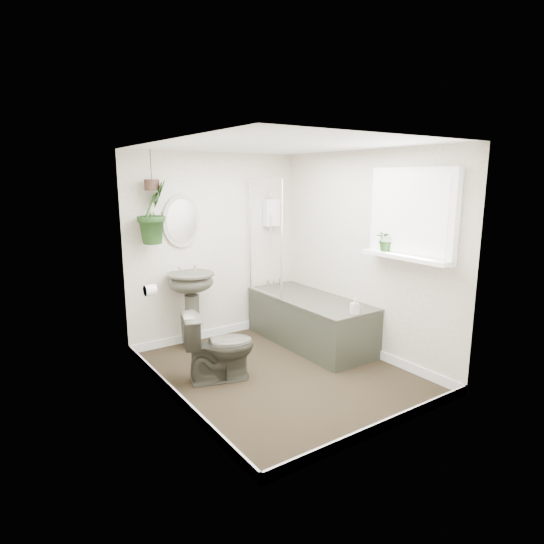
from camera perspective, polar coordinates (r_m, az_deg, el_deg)
floor at (r=4.88m, az=1.02°, el=-12.59°), size 2.30×2.80×0.02m
ceiling at (r=4.45m, az=1.13°, el=15.74°), size 2.30×2.80×0.02m
wall_back at (r=5.72m, az=-7.14°, el=3.11°), size 2.30×0.02×2.30m
wall_front at (r=3.50m, az=14.56°, el=-2.70°), size 2.30×0.02×2.30m
wall_left at (r=3.98m, az=-12.68°, el=-0.87°), size 0.02×2.80×2.30m
wall_right at (r=5.27m, az=11.42°, el=2.24°), size 0.02×2.80×2.30m
skirting at (r=4.85m, az=1.02°, el=-11.94°), size 2.30×2.80×0.10m
bathtub at (r=5.60m, az=4.78°, el=-6.09°), size 0.72×1.72×0.58m
bath_screen at (r=5.57m, az=-0.87°, el=4.33°), size 0.04×0.72×1.40m
shower_box at (r=6.02m, az=-0.09°, el=7.47°), size 0.20×0.10×0.35m
oval_mirror at (r=5.45m, az=-11.28°, el=6.26°), size 0.46×0.03×0.62m
wall_sconce at (r=5.31m, az=-15.17°, el=4.85°), size 0.04×0.04×0.22m
toilet_roll_holder at (r=4.70m, az=-15.05°, el=-2.20°), size 0.11×0.11×0.11m
window_recess at (r=4.70m, az=17.20°, el=6.96°), size 0.08×1.00×0.90m
window_sill at (r=4.70m, az=16.36°, el=1.83°), size 0.18×1.00×0.04m
window_blinds at (r=4.66m, az=16.85°, el=6.95°), size 0.01×0.86×0.76m
toilet at (r=4.61m, az=-6.66°, el=-9.22°), size 0.78×0.58×0.71m
pedestal_sink at (r=5.46m, az=-9.98°, el=-4.81°), size 0.59×0.52×0.92m
sill_plant at (r=4.88m, az=14.15°, el=4.03°), size 0.25×0.22×0.25m
hanging_plant at (r=5.19m, az=-14.68°, el=7.32°), size 0.49×0.48×0.70m
soap_bottle at (r=4.90m, az=10.34°, el=-4.23°), size 0.10×0.10×0.17m
hanging_pot at (r=5.18m, az=-14.85°, el=10.53°), size 0.16×0.16×0.12m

